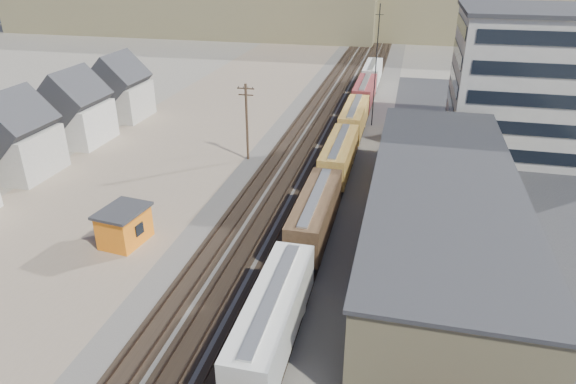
% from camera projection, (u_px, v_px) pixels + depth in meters
% --- Properties ---
extents(ballast_bed, '(18.00, 200.00, 0.06)m').
position_uv_depth(ballast_bed, '(323.00, 144.00, 72.48)').
color(ballast_bed, '#4C4742').
rests_on(ballast_bed, ground).
extents(dirt_yard, '(24.00, 180.00, 0.03)m').
position_uv_depth(dirt_yard, '(161.00, 157.00, 67.88)').
color(dirt_yard, '#7D6B55').
rests_on(dirt_yard, ground).
extents(asphalt_lot, '(26.00, 120.00, 0.04)m').
position_uv_depth(asphalt_lot, '(502.00, 207.00, 54.70)').
color(asphalt_lot, '#232326').
rests_on(asphalt_lot, ground).
extents(rail_tracks, '(11.40, 200.00, 0.24)m').
position_uv_depth(rail_tracks, '(319.00, 143.00, 72.56)').
color(rail_tracks, black).
rests_on(rail_tracks, ground).
extents(freight_train, '(3.00, 119.74, 4.46)m').
position_uv_depth(freight_train, '(329.00, 181.00, 54.18)').
color(freight_train, black).
rests_on(freight_train, ground).
extents(warehouse, '(12.40, 40.40, 7.25)m').
position_uv_depth(warehouse, '(441.00, 213.00, 45.83)').
color(warehouse, tan).
rests_on(warehouse, ground).
extents(office_tower, '(22.60, 18.60, 18.45)m').
position_uv_depth(office_tower, '(542.00, 82.00, 67.02)').
color(office_tower, '#9E998E').
rests_on(office_tower, ground).
extents(utility_pole_north, '(2.20, 0.32, 10.00)m').
position_uv_depth(utility_pole_north, '(247.00, 120.00, 64.96)').
color(utility_pole_north, '#382619').
rests_on(utility_pole_north, ground).
extents(radio_mast, '(1.20, 0.16, 18.00)m').
position_uv_depth(radio_mast, '(376.00, 67.00, 76.10)').
color(radio_mast, black).
rests_on(radio_mast, ground).
extents(maintenance_shed, '(4.24, 5.18, 3.48)m').
position_uv_depth(maintenance_shed, '(124.00, 226.00, 47.51)').
color(maintenance_shed, orange).
rests_on(maintenance_shed, ground).
extents(parked_car_blue, '(6.42, 5.10, 1.62)m').
position_uv_depth(parked_car_blue, '(471.00, 146.00, 69.43)').
color(parked_car_blue, navy).
rests_on(parked_car_blue, ground).
extents(parked_car_far, '(2.42, 4.41, 1.42)m').
position_uv_depth(parked_car_far, '(538.00, 151.00, 67.94)').
color(parked_car_far, white).
rests_on(parked_car_far, ground).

